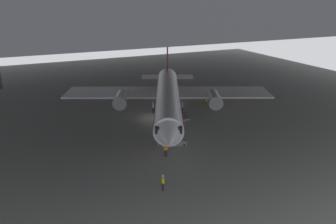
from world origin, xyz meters
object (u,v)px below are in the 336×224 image
Objects in this scene: crew_worker_near_nose at (163,181)px; crew_worker_by_stairs at (166,149)px; boarding_stairs at (173,139)px; baggage_tug at (209,100)px; airplane_main at (168,97)px.

crew_worker_near_nose reaches higher than crew_worker_by_stairs.
crew_worker_by_stairs is at bearing -127.50° from boarding_stairs.
baggage_tug is at bearing 44.65° from boarding_stairs.
airplane_main is 20.42m from crew_worker_near_nose.
baggage_tug is (15.31, 15.81, -0.43)m from crew_worker_by_stairs.
airplane_main is 10.04m from boarding_stairs.
boarding_stairs is 3.58m from crew_worker_by_stairs.
boarding_stairs is at bearing 60.16° from crew_worker_near_nose.
airplane_main is at bearing 69.69° from boarding_stairs.
crew_worker_near_nose is at bearing -115.31° from airplane_main.
boarding_stairs reaches higher than baggage_tug.
crew_worker_near_nose is 28.90m from baggage_tug.
crew_worker_near_nose is at bearing -116.03° from crew_worker_by_stairs.
crew_worker_near_nose is at bearing -119.84° from boarding_stairs.
airplane_main is at bearing -158.26° from baggage_tug.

